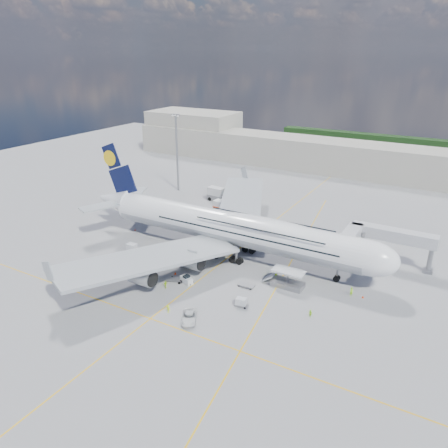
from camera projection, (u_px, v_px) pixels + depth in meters
The scene contains 31 objects.
ground at pixel (209, 272), 94.23m from camera, with size 300.00×300.00×0.00m, color gray.
taxi_line_main at pixel (209, 272), 94.23m from camera, with size 0.25×220.00×0.01m, color #E3AA0B.
taxi_line_cross at pixel (150, 319), 78.15m from camera, with size 120.00×0.25×0.01m, color #E3AA0B.
taxi_line_diag at pixel (287, 269), 95.81m from camera, with size 0.25×100.00×0.01m, color #E3AA0B.
airliner at pixel (233, 228), 99.59m from camera, with size 77.26×79.15×23.71m.
jet_bridge at pixel (376, 237), 94.74m from camera, with size 18.80×12.10×8.50m.
cargo_loader at pixel (287, 281), 88.33m from camera, with size 8.53×3.20×3.67m.
light_mast at pixel (177, 152), 143.95m from camera, with size 3.00×0.70×25.50m.
terminal at pixel (338, 157), 168.39m from camera, with size 180.00×16.00×12.00m, color #B2AD9E.
hangar at pixel (194, 131), 203.61m from camera, with size 40.00×22.00×18.00m, color #B2AD9E.
dolly_row_a at pixel (132, 247), 103.60m from camera, with size 3.17×1.72×1.99m.
dolly_row_b at pixel (184, 263), 96.60m from camera, with size 2.63×1.41×1.66m.
dolly_row_c at pixel (176, 279), 90.59m from camera, with size 3.84×2.97×0.50m.
dolly_back at pixel (148, 260), 97.77m from camera, with size 3.16×2.03×1.86m.
dolly_nose_far at pixel (246, 285), 88.52m from camera, with size 3.46×1.95×0.50m.
dolly_nose_near at pixel (241, 302), 81.65m from camera, with size 2.78×1.76×1.65m.
baggage_tug at pixel (187, 280), 89.61m from camera, with size 3.18×2.27×1.81m.
catering_truck_inner at pixel (224, 209), 126.02m from camera, with size 7.12×3.14×4.15m.
catering_truck_outer at pixel (218, 195), 137.49m from camera, with size 7.47×3.21×4.38m.
service_van at pixel (189, 317), 77.19m from camera, with size 2.48×5.39×1.50m, color silver.
crew_nose at pixel (351, 292), 84.97m from camera, with size 0.69×0.45×1.88m, color #95E418.
crew_loader at pixel (310, 314), 78.29m from camera, with size 0.73×0.57×1.50m, color #A8F81A.
crew_wing at pixel (165, 285), 87.83m from camera, with size 0.94×0.39×1.60m, color #B8EF19.
crew_van at pixel (276, 275), 91.10m from camera, with size 0.94×0.61×1.93m, color #AAE418.
crew_tug at pixel (168, 309), 79.58m from camera, with size 1.02×0.59×1.58m, color #DDFF1A.
cone_nose at pixel (363, 297), 84.53m from camera, with size 0.45×0.45×0.57m.
cone_wing_left_inner at pixel (236, 229), 115.99m from camera, with size 0.50×0.50×0.64m.
cone_wing_left_outer at pixel (247, 213), 127.13m from camera, with size 0.48×0.48×0.61m.
cone_wing_right_inner at pixel (175, 273), 93.35m from camera, with size 0.49×0.49×0.62m.
cone_wing_right_outer at pixel (103, 274), 93.20m from camera, with size 0.41×0.41×0.52m.
cone_tail at pixel (135, 230), 115.91m from camera, with size 0.39×0.39×0.49m.
Camera 1 is at (44.39, -70.76, 44.98)m, focal length 35.00 mm.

